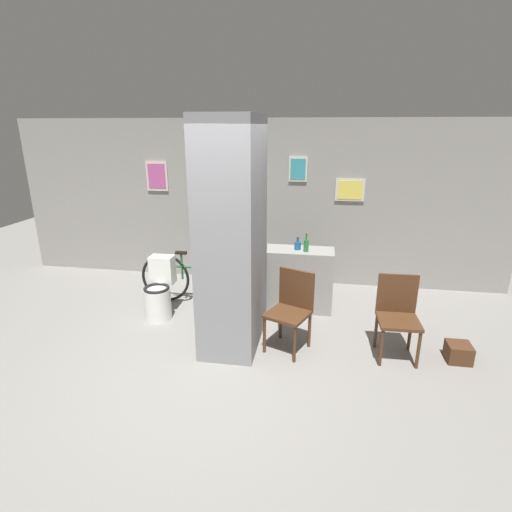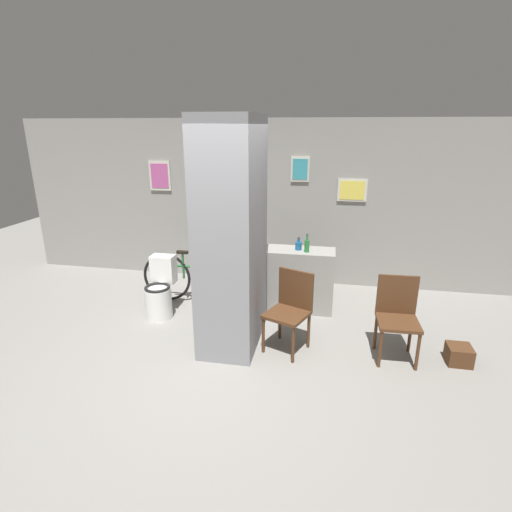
# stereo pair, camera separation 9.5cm
# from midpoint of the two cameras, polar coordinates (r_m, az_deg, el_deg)

# --- Properties ---
(ground_plane) EXTENTS (14.00, 14.00, 0.00)m
(ground_plane) POSITION_cam_midpoint_polar(r_m,az_deg,el_deg) (4.56, -6.76, -14.95)
(ground_plane) COLOR gray
(wall_back) EXTENTS (8.00, 0.09, 2.60)m
(wall_back) POSITION_cam_midpoint_polar(r_m,az_deg,el_deg) (6.50, -0.75, 7.66)
(wall_back) COLOR gray
(wall_back) RESTS_ON ground_plane
(pillar_center) EXTENTS (0.65, 1.10, 2.60)m
(pillar_center) POSITION_cam_midpoint_polar(r_m,az_deg,el_deg) (4.49, -3.99, 2.82)
(pillar_center) COLOR gray
(pillar_center) RESTS_ON ground_plane
(counter_shelf) EXTENTS (1.39, 0.44, 0.87)m
(counter_shelf) POSITION_cam_midpoint_polar(r_m,az_deg,el_deg) (5.65, 3.33, -3.19)
(counter_shelf) COLOR gray
(counter_shelf) RESTS_ON ground_plane
(toilet) EXTENTS (0.35, 0.51, 0.81)m
(toilet) POSITION_cam_midpoint_polar(r_m,az_deg,el_deg) (5.55, -14.15, -5.10)
(toilet) COLOR white
(toilet) RESTS_ON ground_plane
(chair_near_pillar) EXTENTS (0.57, 0.57, 0.92)m
(chair_near_pillar) POSITION_cam_midpoint_polar(r_m,az_deg,el_deg) (4.61, 4.45, -7.24)
(chair_near_pillar) COLOR #4C2D19
(chair_near_pillar) RESTS_ON ground_plane
(chair_by_doorway) EXTENTS (0.45, 0.45, 0.92)m
(chair_by_doorway) POSITION_cam_midpoint_polar(r_m,az_deg,el_deg) (4.71, 19.03, -7.68)
(chair_by_doorway) COLOR #4C2D19
(chair_by_doorway) RESTS_ON ground_plane
(bicycle) EXTENTS (1.78, 0.42, 0.78)m
(bicycle) POSITION_cam_midpoint_polar(r_m,az_deg,el_deg) (5.82, -8.44, -3.28)
(bicycle) COLOR black
(bicycle) RESTS_ON ground_plane
(bottle_tall) EXTENTS (0.07, 0.07, 0.26)m
(bottle_tall) POSITION_cam_midpoint_polar(r_m,az_deg,el_deg) (5.38, 6.67, 1.57)
(bottle_tall) COLOR #267233
(bottle_tall) RESTS_ON counter_shelf
(bottle_short) EXTENTS (0.09, 0.09, 0.18)m
(bottle_short) POSITION_cam_midpoint_polar(r_m,az_deg,el_deg) (5.47, 5.47, 1.58)
(bottle_short) COLOR #19598C
(bottle_short) RESTS_ON counter_shelf
(floor_crate) EXTENTS (0.25, 0.25, 0.20)m
(floor_crate) POSITION_cam_midpoint_polar(r_m,az_deg,el_deg) (5.03, 26.46, -12.23)
(floor_crate) COLOR #4C2D19
(floor_crate) RESTS_ON ground_plane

